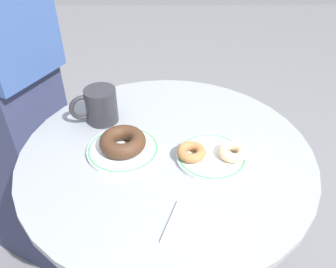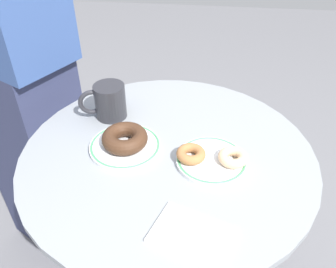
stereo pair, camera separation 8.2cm
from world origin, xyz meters
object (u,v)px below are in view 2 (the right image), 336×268
Objects in this scene: donut_glazed at (233,157)px; donut_cinnamon at (191,154)px; donut_chocolate at (125,138)px; paper_napkin at (192,235)px; plate_left at (125,146)px; cafe_table at (168,211)px; person_figure at (10,59)px; plate_right at (211,160)px; coffee_mug at (109,101)px.

donut_glazed is 0.10m from donut_cinnamon.
donut_chocolate reaches higher than paper_napkin.
donut_chocolate reaches higher than plate_left.
donut_chocolate is 1.64× the size of donut_cinnamon.
person_figure reaches higher than cafe_table.
person_figure is at bearing 154.78° from plate_right.
plate_right reaches higher than cafe_table.
plate_right is at bearing -6.62° from plate_left.
donut_chocolate is 1.64× the size of donut_glazed.
plate_right is 0.05m from donut_cinnamon.
plate_left is at bearing -179.11° from cafe_table.
donut_cinnamon is 0.28m from coffee_mug.
donut_chocolate is (-0.21, 0.03, 0.02)m from plate_right.
donut_glazed reaches higher than paper_napkin.
coffee_mug is at bearing -21.78° from person_figure.
person_figure is (-0.51, 0.26, 0.31)m from cafe_table.
cafe_table is 0.35m from coffee_mug.
person_figure is (-0.41, 0.26, 0.06)m from donut_chocolate.
person_figure is at bearing 158.22° from coffee_mug.
coffee_mug is (-0.28, 0.16, 0.04)m from plate_right.
plate_left reaches higher than paper_napkin.
donut_glazed is 0.73m from person_figure.
donut_chocolate is at bearing -32.92° from person_figure.
person_figure is (-0.34, 0.13, 0.04)m from coffee_mug.
plate_left is at bearing 170.17° from donut_cinnamon.
paper_napkin is 0.44m from coffee_mug.
donut_chocolate is 0.16m from donut_cinnamon.
paper_napkin is (0.07, -0.24, 0.22)m from cafe_table.
donut_chocolate is 0.26m from donut_glazed.
donut_glazed is 0.37m from coffee_mug.
donut_chocolate reaches higher than plate_right.
donut_glazed is at bearing 69.09° from paper_napkin.
plate_left is at bearing 127.38° from paper_napkin.
coffee_mug is (-0.18, 0.13, 0.27)m from cafe_table.
donut_chocolate is 0.15m from coffee_mug.
donut_cinnamon reaches higher than paper_napkin.
person_figure reaches higher than donut_chocolate.
donut_chocolate is 0.49m from person_figure.
person_figure reaches higher than plate_left.
donut_cinnamon is 0.21m from paper_napkin.
donut_glazed is at bearing 0.09° from donut_cinnamon.
donut_chocolate reaches higher than cafe_table.
cafe_table is 0.33m from paper_napkin.
person_figure is (-0.41, 0.27, 0.08)m from plate_left.
coffee_mug reaches higher than donut_chocolate.
cafe_table is at bearing 152.55° from donut_cinnamon.
plate_left is 0.49m from person_figure.
plate_left is 1.43× the size of coffee_mug.
person_figure reaches higher than plate_right.
plate_right is 0.32m from coffee_mug.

